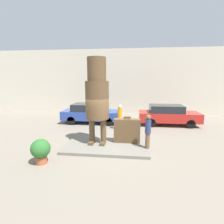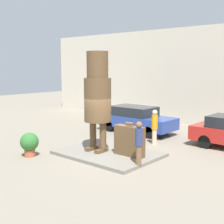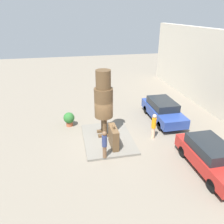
# 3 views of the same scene
# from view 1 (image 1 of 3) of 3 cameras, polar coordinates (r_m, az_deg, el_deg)

# --- Properties ---
(ground_plane) EXTENTS (60.00, 60.00, 0.00)m
(ground_plane) POSITION_cam_1_polar(r_m,az_deg,el_deg) (9.54, -1.49, -10.65)
(ground_plane) COLOR gray
(pedestal) EXTENTS (4.25, 3.14, 0.14)m
(pedestal) POSITION_cam_1_polar(r_m,az_deg,el_deg) (9.51, -1.49, -10.26)
(pedestal) COLOR slate
(pedestal) RESTS_ON ground_plane
(building_backdrop) EXTENTS (28.00, 0.60, 6.47)m
(building_backdrop) POSITION_cam_1_polar(r_m,az_deg,el_deg) (18.26, 2.69, 9.85)
(building_backdrop) COLOR beige
(building_backdrop) RESTS_ON ground_plane
(statue_figure) EXTENTS (1.19, 1.19, 4.38)m
(statue_figure) POSITION_cam_1_polar(r_m,az_deg,el_deg) (8.86, -4.90, 5.69)
(statue_figure) COLOR brown
(statue_figure) RESTS_ON pedestal
(giant_suitcase) EXTENTS (1.38, 0.39, 1.43)m
(giant_suitcase) POSITION_cam_1_polar(r_m,az_deg,el_deg) (9.36, 4.91, -6.07)
(giant_suitcase) COLOR brown
(giant_suitcase) RESTS_ON pedestal
(tourist) EXTENTS (0.29, 0.29, 1.68)m
(tourist) POSITION_cam_1_polar(r_m,az_deg,el_deg) (8.61, 11.64, -5.80)
(tourist) COLOR brown
(tourist) RESTS_ON pedestal
(parked_car_blue) EXTENTS (4.64, 1.86, 1.54)m
(parked_car_blue) POSITION_cam_1_polar(r_m,az_deg,el_deg) (14.12, -6.82, -0.26)
(parked_car_blue) COLOR #284293
(parked_car_blue) RESTS_ON ground_plane
(parked_car_red) EXTENTS (4.47, 1.78, 1.54)m
(parked_car_red) POSITION_cam_1_polar(r_m,az_deg,el_deg) (14.02, 17.84, -0.80)
(parked_car_red) COLOR #B2231E
(parked_car_red) RESTS_ON ground_plane
(planter_pot) EXTENTS (0.80, 0.80, 1.05)m
(planter_pot) POSITION_cam_1_polar(r_m,az_deg,el_deg) (7.93, -22.28, -11.38)
(planter_pot) COLOR #AD5638
(planter_pot) RESTS_ON ground_plane
(worker_hivis) EXTENTS (0.30, 0.30, 1.75)m
(worker_hivis) POSITION_cam_1_polar(r_m,az_deg,el_deg) (12.05, 2.60, -1.39)
(worker_hivis) COLOR beige
(worker_hivis) RESTS_ON ground_plane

